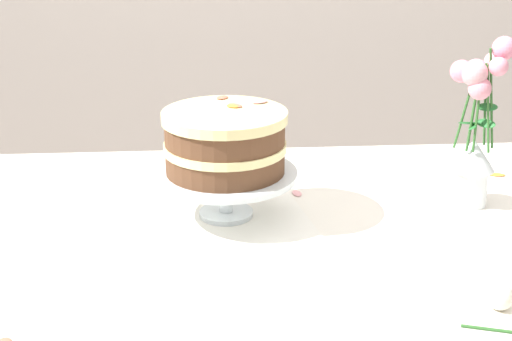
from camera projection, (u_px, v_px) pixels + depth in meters
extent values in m
cube|color=white|center=(276.00, 238.00, 1.44)|extent=(1.40, 1.00, 0.03)
cylinder|color=brown|center=(31.00, 306.00, 1.91)|extent=(0.06, 0.06, 0.71)
cylinder|color=brown|center=(481.00, 289.00, 1.99)|extent=(0.06, 0.06, 0.71)
cube|color=white|center=(226.00, 216.00, 1.50)|extent=(0.37, 0.37, 0.00)
cylinder|color=silver|center=(226.00, 213.00, 1.50)|extent=(0.11, 0.11, 0.01)
cylinder|color=silver|center=(226.00, 194.00, 1.48)|extent=(0.03, 0.03, 0.07)
cylinder|color=silver|center=(225.00, 174.00, 1.47)|extent=(0.29, 0.29, 0.01)
cylinder|color=brown|center=(225.00, 161.00, 1.46)|extent=(0.24, 0.24, 0.04)
cylinder|color=beige|center=(225.00, 147.00, 1.45)|extent=(0.24, 0.24, 0.02)
cylinder|color=brown|center=(225.00, 132.00, 1.44)|extent=(0.24, 0.24, 0.04)
cylinder|color=beige|center=(225.00, 116.00, 1.43)|extent=(0.25, 0.25, 0.02)
ellipsoid|color=pink|center=(260.00, 102.00, 1.48)|extent=(0.04, 0.03, 0.01)
ellipsoid|color=#E56B51|center=(222.00, 97.00, 1.51)|extent=(0.03, 0.04, 0.00)
ellipsoid|color=orange|center=(233.00, 106.00, 1.45)|extent=(0.03, 0.03, 0.01)
ellipsoid|color=#E56B51|center=(235.00, 105.00, 1.45)|extent=(0.04, 0.04, 0.00)
cylinder|color=silver|center=(469.00, 187.00, 1.55)|extent=(0.07, 0.07, 0.08)
cone|color=silver|center=(473.00, 154.00, 1.52)|extent=(0.09, 0.09, 0.07)
cylinder|color=#2D6028|center=(491.00, 100.00, 1.48)|extent=(0.03, 0.01, 0.21)
sphere|color=pink|center=(504.00, 48.00, 1.45)|extent=(0.05, 0.05, 0.05)
ellipsoid|color=#236B2D|center=(487.00, 107.00, 1.49)|extent=(0.04, 0.02, 0.02)
cylinder|color=#2D6028|center=(485.00, 105.00, 1.50)|extent=(0.03, 0.02, 0.18)
sphere|color=pink|center=(494.00, 61.00, 1.48)|extent=(0.04, 0.04, 0.04)
cylinder|color=#2D6028|center=(474.00, 110.00, 1.50)|extent=(0.01, 0.02, 0.16)
sphere|color=#DD9AB6|center=(476.00, 70.00, 1.48)|extent=(0.05, 0.05, 0.05)
cylinder|color=#2D6028|center=(465.00, 110.00, 1.49)|extent=(0.03, 0.01, 0.16)
sphere|color=pink|center=(462.00, 71.00, 1.47)|extent=(0.05, 0.05, 0.05)
ellipsoid|color=#236B2D|center=(469.00, 123.00, 1.50)|extent=(0.05, 0.03, 0.01)
cylinder|color=#2D6028|center=(473.00, 112.00, 1.48)|extent=(0.02, 0.01, 0.16)
sphere|color=pink|center=(475.00, 73.00, 1.45)|extent=(0.05, 0.05, 0.05)
cylinder|color=#2D6028|center=(477.00, 120.00, 1.48)|extent=(0.01, 0.02, 0.13)
sphere|color=pink|center=(480.00, 89.00, 1.45)|extent=(0.05, 0.05, 0.05)
ellipsoid|color=#236B2D|center=(473.00, 126.00, 1.49)|extent=(0.04, 0.05, 0.01)
cylinder|color=#2D6028|center=(488.00, 109.00, 1.47)|extent=(0.02, 0.02, 0.18)
sphere|color=pink|center=(499.00, 67.00, 1.43)|extent=(0.04, 0.04, 0.04)
ellipsoid|color=#236B2D|center=(486.00, 123.00, 1.49)|extent=(0.04, 0.05, 0.02)
cylinder|color=#2D6028|center=(501.00, 331.00, 1.10)|extent=(0.11, 0.04, 0.01)
sphere|color=silver|center=(500.00, 297.00, 1.16)|extent=(0.04, 0.04, 0.04)
ellipsoid|color=pink|center=(297.00, 193.00, 1.61)|extent=(0.03, 0.04, 0.00)
ellipsoid|color=orange|center=(497.00, 175.00, 1.72)|extent=(0.04, 0.03, 0.00)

